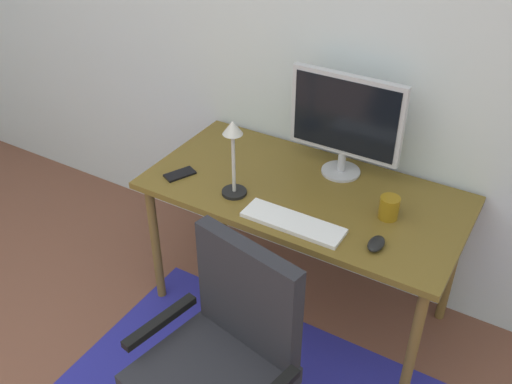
% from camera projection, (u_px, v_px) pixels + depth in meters
% --- Properties ---
extents(wall_back, '(6.00, 0.10, 2.60)m').
position_uv_depth(wall_back, '(282.00, 20.00, 2.68)').
color(wall_back, silver).
rests_on(wall_back, ground).
extents(desk, '(1.41, 0.71, 0.72)m').
position_uv_depth(desk, '(303.00, 202.00, 2.59)').
color(desk, brown).
rests_on(desk, ground).
extents(monitor, '(0.52, 0.18, 0.48)m').
position_uv_depth(monitor, '(346.00, 119.00, 2.51)').
color(monitor, '#B2B2B7').
rests_on(monitor, desk).
extents(keyboard, '(0.43, 0.13, 0.02)m').
position_uv_depth(keyboard, '(293.00, 223.00, 2.34)').
color(keyboard, white).
rests_on(keyboard, desk).
extents(computer_mouse, '(0.06, 0.10, 0.03)m').
position_uv_depth(computer_mouse, '(376.00, 244.00, 2.22)').
color(computer_mouse, black).
rests_on(computer_mouse, desk).
extents(coffee_cup, '(0.08, 0.08, 0.10)m').
position_uv_depth(coffee_cup, '(389.00, 208.00, 2.36)').
color(coffee_cup, '#8B6412').
rests_on(coffee_cup, desk).
extents(cell_phone, '(0.12, 0.16, 0.01)m').
position_uv_depth(cell_phone, '(180.00, 174.00, 2.65)').
color(cell_phone, black).
rests_on(cell_phone, desk).
extents(desk_lamp, '(0.11, 0.11, 0.36)m').
position_uv_depth(desk_lamp, '(233.00, 149.00, 2.40)').
color(desk_lamp, black).
rests_on(desk_lamp, desk).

